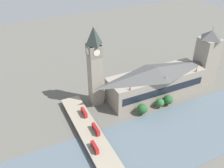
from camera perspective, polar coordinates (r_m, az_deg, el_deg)
name	(u,v)px	position (r m, az deg, el deg)	size (l,w,h in m)	color
ground_plane	(158,106)	(232.19, 10.38, -5.02)	(600.00, 600.00, 0.00)	#605E56
river_water	(184,132)	(210.94, 16.20, -10.43)	(62.36, 360.00, 0.30)	slate
parliament_hall	(156,81)	(238.89, 10.00, 0.57)	(28.35, 93.47, 30.20)	gray
clock_tower	(95,65)	(212.60, -3.95, 4.30)	(11.78, 11.78, 73.27)	gray
victoria_tower	(207,57)	(269.28, 20.82, 5.81)	(18.07, 18.07, 59.65)	gray
road_bridge	(105,158)	(179.07, -1.62, -16.65)	(156.73, 16.81, 4.90)	gray
double_decker_bus_lead	(95,147)	(181.47, -3.96, -14.20)	(10.46, 2.53, 4.77)	red
double_decker_bus_mid	(96,129)	(194.28, -3.73, -10.25)	(11.58, 2.51, 5.11)	red
double_decker_bus_rear	(84,112)	(210.67, -6.43, -6.45)	(10.14, 2.55, 5.04)	red
tree_embankment_near	(168,100)	(232.10, 12.70, -3.52)	(8.64, 8.64, 10.27)	brown
tree_embankment_mid	(160,103)	(228.06, 10.92, -4.21)	(7.65, 7.65, 9.10)	brown
tree_embankment_far	(142,109)	(217.24, 6.95, -5.64)	(8.99, 8.99, 10.59)	brown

